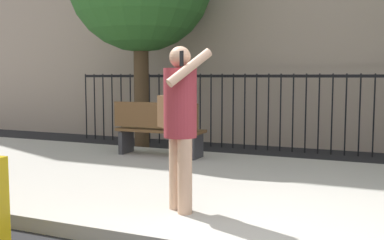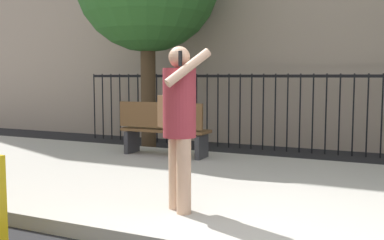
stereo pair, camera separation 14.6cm
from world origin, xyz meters
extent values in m
cube|color=#B2ADA3|center=(0.00, 2.20, 0.07)|extent=(28.00, 4.40, 0.15)
cube|color=black|center=(0.00, 5.90, 1.55)|extent=(12.00, 0.04, 0.06)
cylinder|color=black|center=(-6.00, 5.90, 0.80)|extent=(0.03, 0.03, 1.60)
cylinder|color=black|center=(-5.74, 5.90, 0.80)|extent=(0.03, 0.03, 1.60)
cylinder|color=black|center=(-5.49, 5.90, 0.80)|extent=(0.03, 0.03, 1.60)
cylinder|color=black|center=(-5.23, 5.90, 0.80)|extent=(0.03, 0.03, 1.60)
cylinder|color=black|center=(-4.98, 5.90, 0.80)|extent=(0.03, 0.03, 1.60)
cylinder|color=black|center=(-4.72, 5.90, 0.80)|extent=(0.03, 0.03, 1.60)
cylinder|color=black|center=(-4.47, 5.90, 0.80)|extent=(0.03, 0.03, 1.60)
cylinder|color=black|center=(-4.21, 5.90, 0.80)|extent=(0.03, 0.03, 1.60)
cylinder|color=black|center=(-3.96, 5.90, 0.80)|extent=(0.03, 0.03, 1.60)
cylinder|color=black|center=(-3.70, 5.90, 0.80)|extent=(0.03, 0.03, 1.60)
cylinder|color=black|center=(-3.45, 5.90, 0.80)|extent=(0.03, 0.03, 1.60)
cylinder|color=black|center=(-3.19, 5.90, 0.80)|extent=(0.03, 0.03, 1.60)
cylinder|color=black|center=(-2.94, 5.90, 0.80)|extent=(0.03, 0.03, 1.60)
cylinder|color=black|center=(-2.68, 5.90, 0.80)|extent=(0.03, 0.03, 1.60)
cylinder|color=black|center=(-2.43, 5.90, 0.80)|extent=(0.03, 0.03, 1.60)
cylinder|color=black|center=(-2.17, 5.90, 0.80)|extent=(0.03, 0.03, 1.60)
cylinder|color=black|center=(-1.91, 5.90, 0.80)|extent=(0.03, 0.03, 1.60)
cylinder|color=black|center=(-1.66, 5.90, 0.80)|extent=(0.03, 0.03, 1.60)
cylinder|color=black|center=(-1.40, 5.90, 0.80)|extent=(0.03, 0.03, 1.60)
cylinder|color=black|center=(-1.15, 5.90, 0.80)|extent=(0.03, 0.03, 1.60)
cylinder|color=black|center=(-0.89, 5.90, 0.80)|extent=(0.03, 0.03, 1.60)
cylinder|color=black|center=(-0.64, 5.90, 0.80)|extent=(0.03, 0.03, 1.60)
cylinder|color=black|center=(-0.38, 5.90, 0.80)|extent=(0.03, 0.03, 1.60)
cylinder|color=black|center=(-0.13, 5.90, 0.80)|extent=(0.03, 0.03, 1.60)
cylinder|color=black|center=(0.13, 5.90, 0.80)|extent=(0.03, 0.03, 1.60)
cylinder|color=black|center=(0.38, 5.90, 0.80)|extent=(0.03, 0.03, 1.60)
cylinder|color=black|center=(0.64, 5.90, 0.80)|extent=(0.03, 0.03, 1.60)
cylinder|color=tan|center=(-0.96, 0.74, 0.54)|extent=(0.15, 0.15, 0.77)
cylinder|color=tan|center=(-1.12, 0.87, 0.54)|extent=(0.15, 0.15, 0.77)
cylinder|color=#992D38|center=(-1.04, 0.80, 1.28)|extent=(0.48, 0.48, 0.71)
sphere|color=tan|center=(-1.04, 0.80, 1.74)|extent=(0.22, 0.22, 0.22)
cylinder|color=tan|center=(-0.88, 0.68, 1.63)|extent=(0.38, 0.44, 0.38)
cylinder|color=tan|center=(-1.20, 0.93, 1.26)|extent=(0.09, 0.09, 0.54)
cube|color=black|center=(-0.96, 0.66, 1.72)|extent=(0.06, 0.05, 0.15)
cube|color=brown|center=(-1.25, 0.97, 1.17)|extent=(0.32, 0.30, 0.34)
cube|color=brown|center=(-2.78, 3.68, 0.60)|extent=(1.60, 0.45, 0.05)
cube|color=brown|center=(-2.78, 3.49, 0.88)|extent=(1.60, 0.06, 0.44)
cube|color=#333338|center=(-3.48, 3.68, 0.35)|extent=(0.08, 0.41, 0.40)
cube|color=#333338|center=(-2.08, 3.68, 0.35)|extent=(0.08, 0.41, 0.40)
cylinder|color=#4C3823|center=(-3.95, 5.08, 1.37)|extent=(0.32, 0.32, 2.74)
camera|label=1|loc=(0.93, -3.41, 1.55)|focal=42.78mm
camera|label=2|loc=(1.06, -3.35, 1.55)|focal=42.78mm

